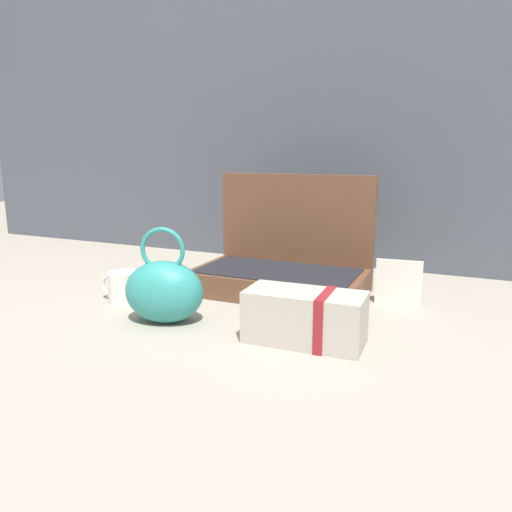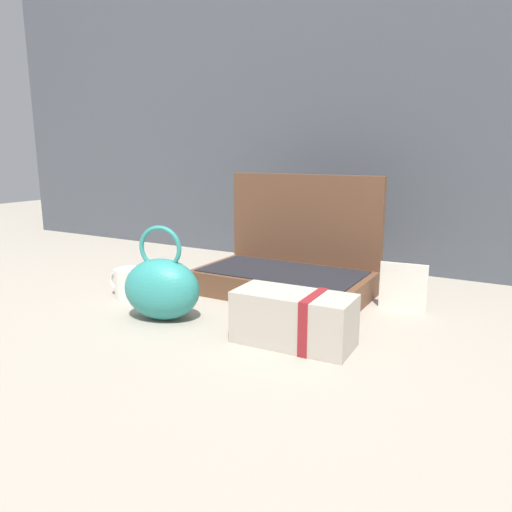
% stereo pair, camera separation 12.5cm
% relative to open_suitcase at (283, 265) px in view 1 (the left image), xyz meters
% --- Properties ---
extents(ground_plane, '(6.00, 6.00, 0.00)m').
position_rel_open_suitcase_xyz_m(ground_plane, '(-0.01, -0.16, -0.08)').
color(ground_plane, '#9E9384').
extents(back_wall, '(3.20, 0.06, 1.40)m').
position_rel_open_suitcase_xyz_m(back_wall, '(-0.01, 0.42, 0.62)').
color(back_wall, '#474C54').
rests_on(back_wall, ground_plane).
extents(open_suitcase, '(0.49, 0.28, 0.34)m').
position_rel_open_suitcase_xyz_m(open_suitcase, '(0.00, 0.00, 0.00)').
color(open_suitcase, brown).
rests_on(open_suitcase, ground_plane).
extents(teal_pouch_handbag, '(0.21, 0.17, 0.23)m').
position_rel_open_suitcase_xyz_m(teal_pouch_handbag, '(-0.16, -0.37, 0.00)').
color(teal_pouch_handbag, teal).
rests_on(teal_pouch_handbag, ground_plane).
extents(cream_toiletry_bag, '(0.26, 0.12, 0.12)m').
position_rel_open_suitcase_xyz_m(cream_toiletry_bag, '(0.19, -0.36, -0.02)').
color(cream_toiletry_bag, '#B2A899').
rests_on(cream_toiletry_bag, ground_plane).
extents(coffee_mug, '(0.12, 0.08, 0.08)m').
position_rel_open_suitcase_xyz_m(coffee_mug, '(-0.36, -0.28, -0.03)').
color(coffee_mug, silver).
rests_on(coffee_mug, ground_plane).
extents(info_card_left, '(0.12, 0.02, 0.12)m').
position_rel_open_suitcase_xyz_m(info_card_left, '(0.33, -0.01, -0.01)').
color(info_card_left, silver).
rests_on(info_card_left, ground_plane).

